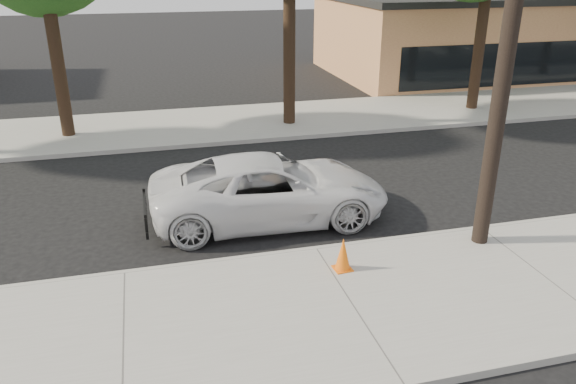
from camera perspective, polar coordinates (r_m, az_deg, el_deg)
The scene contains 8 objects.
ground at distance 14.06m, azimuth 0.31°, elevation -2.28°, with size 120.00×120.00×0.00m, color black.
near_sidewalk at distance 10.46m, azimuth 6.49°, elevation -11.51°, with size 90.00×4.40×0.15m, color gray.
far_sidewalk at distance 21.88m, azimuth -5.46°, elevation 7.00°, with size 90.00×5.00×0.15m, color gray.
curb_near at distance 12.23m, azimuth 2.85°, elevation -5.96°, with size 90.00×0.12×0.16m, color #9E9B93.
building_main at distance 34.50m, azimuth 20.22°, elevation 14.74°, with size 18.00×10.00×4.00m, color #B5714B.
utility_pole at distance 11.90m, azimuth 21.66°, elevation 15.21°, with size 1.40×0.34×9.00m.
police_cruiser at distance 13.53m, azimuth -1.84°, elevation 0.33°, with size 2.63×5.70×1.59m, color silver.
traffic_cone at distance 11.28m, azimuth 5.61°, elevation -6.32°, with size 0.38×0.38×0.69m.
Camera 1 is at (-3.29, -12.33, 5.91)m, focal length 35.00 mm.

